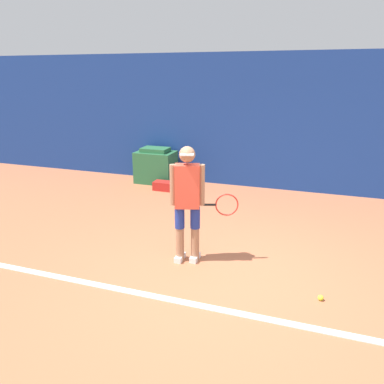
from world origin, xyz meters
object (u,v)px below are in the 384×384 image
at_px(covered_chair, 156,166).
at_px(water_bottle, 184,180).
at_px(equipment_bag, 169,186).
at_px(tennis_player, 188,199).
at_px(tennis_ball, 321,298).

relative_size(covered_chair, water_bottle, 4.36).
bearing_deg(equipment_bag, tennis_player, -63.09).
distance_m(equipment_bag, water_bottle, 0.66).
distance_m(tennis_player, tennis_ball, 2.11).
xyz_separation_m(tennis_player, covered_chair, (-2.16, 3.66, -0.53)).
xyz_separation_m(tennis_ball, water_bottle, (-3.30, 4.19, 0.07)).
relative_size(tennis_ball, equipment_bag, 0.09).
bearing_deg(covered_chair, tennis_ball, -45.63).
bearing_deg(water_bottle, equipment_bag, -100.28).
relative_size(tennis_player, equipment_bag, 2.25).
xyz_separation_m(tennis_player, water_bottle, (-1.45, 3.74, -0.84)).
height_order(tennis_player, equipment_bag, tennis_player).
xyz_separation_m(tennis_ball, covered_chair, (-4.01, 4.10, 0.38)).
height_order(covered_chair, water_bottle, covered_chair).
bearing_deg(water_bottle, tennis_player, -68.78).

